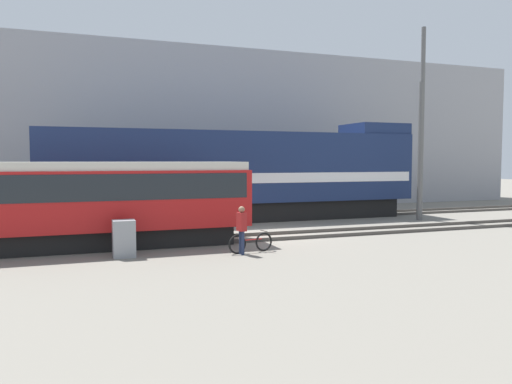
{
  "coord_description": "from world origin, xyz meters",
  "views": [
    {
      "loc": [
        -7.75,
        -19.43,
        3.12
      ],
      "look_at": [
        -0.61,
        0.03,
        1.8
      ],
      "focal_mm": 35.0,
      "sensor_mm": 36.0,
      "label": 1
    }
  ],
  "objects_px": {
    "utility_pole_center": "(421,151)",
    "signal_box": "(124,239)",
    "streetcar": "(102,199)",
    "utility_pole_right": "(422,125)",
    "freight_locomotive": "(240,174)",
    "bicycle": "(251,243)",
    "person": "(242,225)"
  },
  "relations": [
    {
      "from": "bicycle",
      "to": "utility_pole_center",
      "type": "bearing_deg",
      "value": 26.59
    },
    {
      "from": "person",
      "to": "utility_pole_right",
      "type": "distance_m",
      "value": 13.84
    },
    {
      "from": "freight_locomotive",
      "to": "streetcar",
      "type": "height_order",
      "value": "freight_locomotive"
    },
    {
      "from": "streetcar",
      "to": "freight_locomotive",
      "type": "bearing_deg",
      "value": 39.76
    },
    {
      "from": "person",
      "to": "signal_box",
      "type": "distance_m",
      "value": 3.83
    },
    {
      "from": "streetcar",
      "to": "signal_box",
      "type": "height_order",
      "value": "streetcar"
    },
    {
      "from": "bicycle",
      "to": "freight_locomotive",
      "type": "bearing_deg",
      "value": 73.84
    },
    {
      "from": "streetcar",
      "to": "utility_pole_right",
      "type": "height_order",
      "value": "utility_pole_right"
    },
    {
      "from": "freight_locomotive",
      "to": "utility_pole_center",
      "type": "relative_size",
      "value": 2.69
    },
    {
      "from": "freight_locomotive",
      "to": "signal_box",
      "type": "bearing_deg",
      "value": -129.59
    },
    {
      "from": "streetcar",
      "to": "utility_pole_center",
      "type": "xyz_separation_m",
      "value": [
        16.06,
        2.98,
        1.83
      ]
    },
    {
      "from": "utility_pole_center",
      "to": "signal_box",
      "type": "distance_m",
      "value": 16.57
    },
    {
      "from": "bicycle",
      "to": "person",
      "type": "height_order",
      "value": "person"
    },
    {
      "from": "streetcar",
      "to": "signal_box",
      "type": "relative_size",
      "value": 8.71
    },
    {
      "from": "person",
      "to": "utility_pole_right",
      "type": "relative_size",
      "value": 0.16
    },
    {
      "from": "freight_locomotive",
      "to": "signal_box",
      "type": "distance_m",
      "value": 10.54
    },
    {
      "from": "freight_locomotive",
      "to": "signal_box",
      "type": "height_order",
      "value": "freight_locomotive"
    },
    {
      "from": "utility_pole_center",
      "to": "signal_box",
      "type": "height_order",
      "value": "utility_pole_center"
    },
    {
      "from": "streetcar",
      "to": "utility_pole_right",
      "type": "bearing_deg",
      "value": 10.5
    },
    {
      "from": "freight_locomotive",
      "to": "person",
      "type": "bearing_deg",
      "value": -108.13
    },
    {
      "from": "person",
      "to": "utility_pole_right",
      "type": "height_order",
      "value": "utility_pole_right"
    },
    {
      "from": "freight_locomotive",
      "to": "bicycle",
      "type": "bearing_deg",
      "value": -106.16
    },
    {
      "from": "streetcar",
      "to": "signal_box",
      "type": "bearing_deg",
      "value": -74.76
    },
    {
      "from": "person",
      "to": "utility_pole_center",
      "type": "height_order",
      "value": "utility_pole_center"
    },
    {
      "from": "streetcar",
      "to": "bicycle",
      "type": "bearing_deg",
      "value": -30.36
    },
    {
      "from": "utility_pole_right",
      "to": "freight_locomotive",
      "type": "bearing_deg",
      "value": 161.53
    },
    {
      "from": "utility_pole_center",
      "to": "signal_box",
      "type": "bearing_deg",
      "value": -162.07
    },
    {
      "from": "streetcar",
      "to": "person",
      "type": "bearing_deg",
      "value": -34.71
    },
    {
      "from": "streetcar",
      "to": "utility_pole_center",
      "type": "distance_m",
      "value": 16.43
    },
    {
      "from": "freight_locomotive",
      "to": "streetcar",
      "type": "relative_size",
      "value": 1.85
    },
    {
      "from": "utility_pole_center",
      "to": "signal_box",
      "type": "xyz_separation_m",
      "value": [
        -15.5,
        -5.02,
        -2.98
      ]
    },
    {
      "from": "freight_locomotive",
      "to": "utility_pole_right",
      "type": "xyz_separation_m",
      "value": [
        8.93,
        -2.98,
        2.57
      ]
    }
  ]
}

